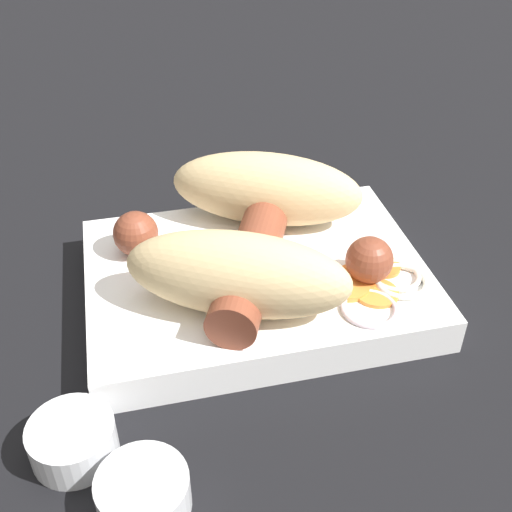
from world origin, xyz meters
The scene contains 7 objects.
ground_plane centered at (0.00, 0.00, 0.00)m, with size 3.00×3.00×0.00m, color black.
food_tray centered at (0.00, 0.00, 0.01)m, with size 0.24×0.18×0.03m.
bread_roll centered at (0.00, 0.01, 0.06)m, with size 0.20×0.21×0.06m.
sausage centered at (0.00, 0.00, 0.04)m, with size 0.19×0.17×0.03m.
pickled_veggies centered at (0.08, -0.04, 0.03)m, with size 0.08×0.07×0.00m.
condiment_cup_near centered at (-0.13, -0.11, 0.01)m, with size 0.05×0.05×0.02m.
condiment_cup_far centered at (-0.10, -0.15, 0.01)m, with size 0.05×0.05×0.02m.
Camera 1 is at (-0.08, -0.35, 0.31)m, focal length 45.00 mm.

